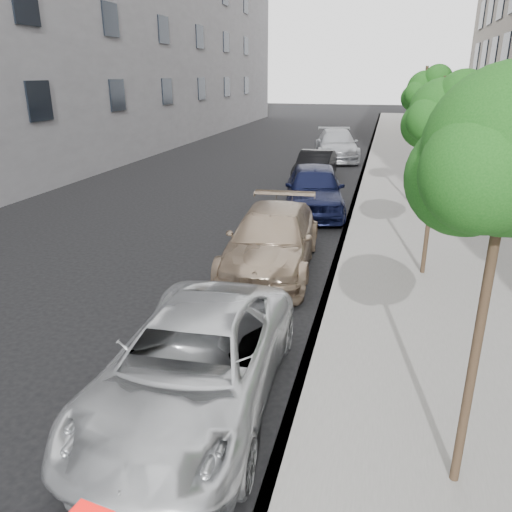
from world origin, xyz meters
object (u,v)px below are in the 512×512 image
at_px(sedan_blue, 314,189).
at_px(sedan_black, 315,167).
at_px(sedan_rear, 337,145).
at_px(suv, 272,240).
at_px(tree_far, 426,89).
at_px(tree_mid, 443,111).
at_px(minivan, 194,364).

height_order(sedan_blue, sedan_black, sedan_blue).
relative_size(sedan_black, sedan_rear, 0.74).
height_order(suv, sedan_black, suv).
bearing_deg(tree_far, tree_mid, -90.00).
xyz_separation_m(tree_mid, sedan_rear, (-3.75, 16.92, -2.96)).
height_order(sedan_blue, sedan_rear, sedan_blue).
height_order(minivan, suv, suv).
distance_m(tree_far, sedan_black, 6.52).
bearing_deg(minivan, sedan_blue, 86.75).
xyz_separation_m(tree_mid, sedan_blue, (-3.33, 5.24, -2.93)).
bearing_deg(tree_far, sedan_rear, 109.79).
bearing_deg(sedan_blue, minivan, -99.96).
xyz_separation_m(tree_far, suv, (-3.57, -6.75, -3.29)).
distance_m(minivan, sedan_black, 16.20).
relative_size(tree_mid, suv, 0.89).
distance_m(suv, sedan_rear, 17.17).
distance_m(tree_far, minivan, 13.19).
distance_m(sedan_blue, sedan_rear, 11.69).
bearing_deg(minivan, tree_mid, 56.66).
relative_size(tree_far, sedan_black, 1.15).
height_order(tree_mid, suv, tree_mid).
bearing_deg(tree_far, suv, -117.83).
relative_size(sedan_blue, sedan_rear, 0.88).
xyz_separation_m(minivan, sedan_rear, (-0.32, 22.71, 0.11)).
xyz_separation_m(tree_far, sedan_blue, (-3.33, -1.26, -3.20)).
height_order(tree_mid, tree_far, tree_far).
bearing_deg(sedan_rear, tree_far, -80.09).
height_order(tree_far, sedan_black, tree_far).
relative_size(sedan_blue, sedan_black, 1.19).
bearing_deg(tree_mid, sedan_black, 111.10).
bearing_deg(sedan_black, sedan_blue, -80.97).
bearing_deg(sedan_rear, sedan_black, -102.19).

